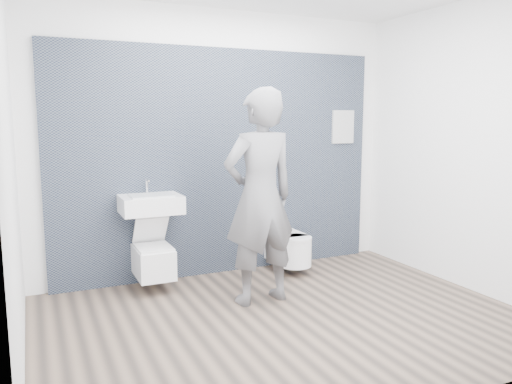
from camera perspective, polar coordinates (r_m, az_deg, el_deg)
name	(u,v)px	position (r m, az deg, el deg)	size (l,w,h in m)	color
ground	(286,319)	(4.34, 3.39, -14.25)	(4.00, 4.00, 0.00)	brown
room_shell	(287,110)	(4.01, 3.61, 9.35)	(4.00, 4.00, 4.00)	white
tile_wall	(223,271)	(5.61, -3.74, -8.96)	(3.60, 0.06, 2.40)	black
washbasin	(151,204)	(4.94, -11.93, -1.31)	(0.58, 0.43, 0.43)	white
toilet_square	(153,260)	(5.04, -11.66, -7.57)	(0.34, 0.50, 0.60)	white
toilet_rounded	(290,249)	(5.51, 3.95, -6.49)	(0.35, 0.60, 0.32)	white
info_placard	(340,256)	(6.24, 9.54, -7.26)	(0.29, 0.03, 0.39)	silver
visitor	(260,197)	(4.47, 0.45, -0.61)	(0.71, 0.46, 1.94)	slate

